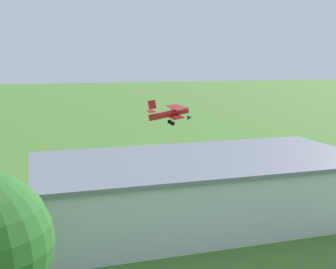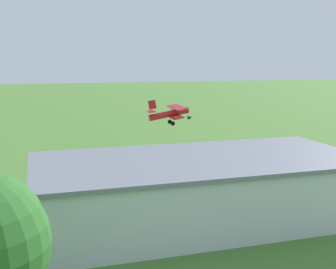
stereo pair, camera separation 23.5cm
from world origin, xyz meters
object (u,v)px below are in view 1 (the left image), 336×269
(biplane, at_px, (171,113))
(person_walking_on_apron, at_px, (108,167))
(person_beside_truck, at_px, (229,168))
(car_blue, at_px, (249,162))
(person_crossing_taxiway, at_px, (216,162))
(car_white, at_px, (61,177))
(person_by_parked_cars, at_px, (229,155))
(hangar, at_px, (201,188))
(person_watching_takeoff, at_px, (88,169))

(biplane, distance_m, person_walking_on_apron, 16.57)
(person_beside_truck, xyz_separation_m, person_walking_on_apron, (13.68, -4.85, -0.01))
(car_blue, relative_size, person_crossing_taxiway, 2.61)
(biplane, height_order, car_white, biplane)
(car_white, bearing_deg, person_by_parked_cars, -168.08)
(biplane, relative_size, person_crossing_taxiway, 4.31)
(biplane, xyz_separation_m, person_crossing_taxiway, (-1.90, 12.51, -4.82))
(car_white, distance_m, person_beside_truck, 19.41)
(biplane, xyz_separation_m, person_by_parked_cars, (-5.23, 9.27, -4.82))
(hangar, height_order, person_crossing_taxiway, hangar)
(hangar, xyz_separation_m, person_by_parked_cars, (-11.65, -19.00, -1.87))
(person_crossing_taxiway, relative_size, person_walking_on_apron, 0.99)
(biplane, xyz_separation_m, person_walking_on_apron, (11.46, 10.97, -4.81))
(person_crossing_taxiway, height_order, person_watching_takeoff, person_watching_takeoff)
(hangar, relative_size, person_beside_truck, 16.20)
(car_white, relative_size, person_crossing_taxiway, 2.57)
(car_blue, bearing_deg, person_beside_truck, 28.27)
(person_beside_truck, bearing_deg, car_blue, -151.73)
(person_crossing_taxiway, bearing_deg, hangar, 62.19)
(hangar, bearing_deg, car_white, -53.23)
(person_watching_takeoff, height_order, person_walking_on_apron, person_watching_takeoff)
(car_white, distance_m, person_watching_takeoff, 4.18)
(car_blue, relative_size, person_beside_truck, 2.56)
(person_by_parked_cars, bearing_deg, person_crossing_taxiway, 44.17)
(person_beside_truck, relative_size, person_walking_on_apron, 1.01)
(person_beside_truck, bearing_deg, biplane, -82.00)
(hangar, height_order, person_watching_takeoff, hangar)
(person_beside_truck, bearing_deg, person_crossing_taxiway, -84.36)
(car_blue, height_order, person_by_parked_cars, car_blue)
(hangar, height_order, car_white, hangar)
(car_blue, height_order, car_white, car_blue)
(biplane, distance_m, car_white, 22.60)
(person_crossing_taxiway, relative_size, person_watching_takeoff, 0.94)
(person_by_parked_cars, xyz_separation_m, person_watching_takeoff, (19.05, 2.10, 0.06))
(person_watching_takeoff, xyz_separation_m, person_walking_on_apron, (-2.37, -0.40, -0.05))
(biplane, distance_m, person_crossing_taxiway, 13.54)
(car_white, xyz_separation_m, person_watching_takeoff, (-3.27, -2.61, 0.04))
(hangar, xyz_separation_m, person_walking_on_apron, (5.04, -17.29, -1.86))
(person_walking_on_apron, bearing_deg, car_white, 28.07)
(biplane, relative_size, car_blue, 1.65)
(hangar, distance_m, biplane, 29.13)
(car_blue, relative_size, person_by_parked_cars, 2.61)
(person_by_parked_cars, distance_m, person_beside_truck, 7.22)
(person_watching_takeoff, bearing_deg, car_white, 38.59)
(person_by_parked_cars, height_order, person_crossing_taxiway, person_crossing_taxiway)
(car_white, distance_m, person_by_parked_cars, 22.82)
(car_white, bearing_deg, person_walking_on_apron, -151.93)
(biplane, relative_size, person_watching_takeoff, 4.07)
(person_by_parked_cars, height_order, person_watching_takeoff, person_watching_takeoff)
(person_crossing_taxiway, bearing_deg, car_white, 4.43)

